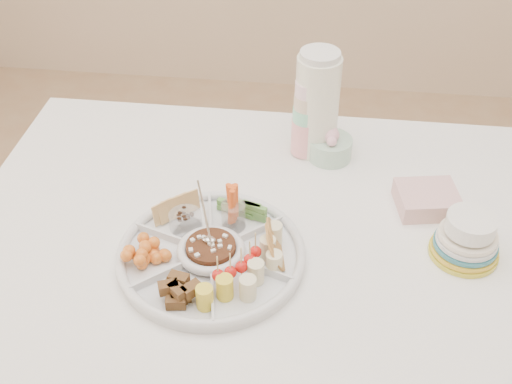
# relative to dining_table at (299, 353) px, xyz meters

# --- Properties ---
(dining_table) EXTENTS (1.52, 1.02, 0.76)m
(dining_table) POSITION_rel_dining_table_xyz_m (0.00, 0.00, 0.00)
(dining_table) COLOR white
(dining_table) RESTS_ON floor
(party_tray) EXTENTS (0.48, 0.48, 0.04)m
(party_tray) POSITION_rel_dining_table_xyz_m (-0.19, -0.08, 0.40)
(party_tray) COLOR white
(party_tray) RESTS_ON dining_table
(bean_dip) EXTENTS (0.13, 0.13, 0.04)m
(bean_dip) POSITION_rel_dining_table_xyz_m (-0.19, -0.08, 0.41)
(bean_dip) COLOR #4A2412
(bean_dip) RESTS_ON party_tray
(tortillas) EXTENTS (0.13, 0.13, 0.06)m
(tortillas) POSITION_rel_dining_table_xyz_m (-0.06, -0.05, 0.42)
(tortillas) COLOR #9A6944
(tortillas) RESTS_ON party_tray
(carrot_cucumber) EXTENTS (0.13, 0.13, 0.09)m
(carrot_cucumber) POSITION_rel_dining_table_xyz_m (-0.15, 0.05, 0.44)
(carrot_cucumber) COLOR #F0591B
(carrot_cucumber) RESTS_ON party_tray
(pita_raisins) EXTENTS (0.12, 0.12, 0.05)m
(pita_raisins) POSITION_rel_dining_table_xyz_m (-0.28, 0.02, 0.42)
(pita_raisins) COLOR tan
(pita_raisins) RESTS_ON party_tray
(cherries) EXTENTS (0.14, 0.14, 0.05)m
(cherries) POSITION_rel_dining_table_xyz_m (-0.32, -0.10, 0.42)
(cherries) COLOR orange
(cherries) RESTS_ON party_tray
(granola_chunks) EXTENTS (0.13, 0.13, 0.04)m
(granola_chunks) POSITION_rel_dining_table_xyz_m (-0.23, -0.20, 0.42)
(granola_chunks) COLOR brown
(granola_chunks) RESTS_ON party_tray
(banana_tomato) EXTENTS (0.14, 0.14, 0.09)m
(banana_tomato) POSITION_rel_dining_table_xyz_m (-0.11, -0.17, 0.44)
(banana_tomato) COLOR #D8B86A
(banana_tomato) RESTS_ON party_tray
(cup_stack) EXTENTS (0.09, 0.09, 0.20)m
(cup_stack) POSITION_rel_dining_table_xyz_m (-0.02, 0.33, 0.48)
(cup_stack) COLOR silver
(cup_stack) RESTS_ON dining_table
(thermos) EXTENTS (0.12, 0.12, 0.28)m
(thermos) POSITION_rel_dining_table_xyz_m (-0.00, 0.35, 0.52)
(thermos) COLOR white
(thermos) RESTS_ON dining_table
(flower_bowl) EXTENTS (0.13, 0.13, 0.08)m
(flower_bowl) POSITION_rel_dining_table_xyz_m (0.04, 0.32, 0.42)
(flower_bowl) COLOR #ADD1C0
(flower_bowl) RESTS_ON dining_table
(napkin_stack) EXTENTS (0.15, 0.14, 0.04)m
(napkin_stack) POSITION_rel_dining_table_xyz_m (0.26, 0.15, 0.40)
(napkin_stack) COLOR #D9A5A8
(napkin_stack) RESTS_ON dining_table
(plate_stack) EXTENTS (0.17, 0.17, 0.09)m
(plate_stack) POSITION_rel_dining_table_xyz_m (0.33, 0.01, 0.42)
(plate_stack) COLOR gold
(plate_stack) RESTS_ON dining_table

